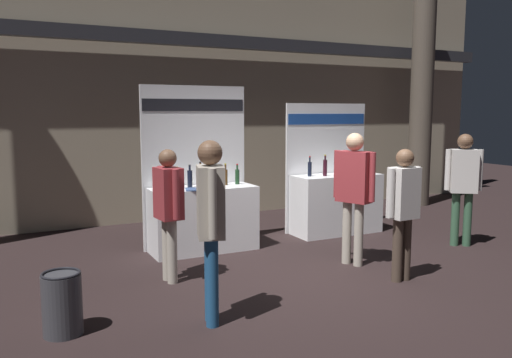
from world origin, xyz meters
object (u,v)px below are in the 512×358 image
at_px(visitor_3, 169,204).
at_px(visitor_0, 211,215).
at_px(trash_bin, 62,303).
at_px(visitor_2, 403,204).
at_px(exhibitor_booth_1, 335,199).
at_px(visitor_4, 463,179).
at_px(visitor_1, 354,186).
at_px(exhibitor_booth_0, 202,211).

bearing_deg(visitor_3, visitor_0, -6.40).
bearing_deg(trash_bin, visitor_2, -3.20).
distance_m(exhibitor_booth_1, visitor_4, 2.08).
relative_size(visitor_0, visitor_3, 1.11).
distance_m(visitor_1, visitor_4, 2.13).
height_order(trash_bin, visitor_3, visitor_3).
xyz_separation_m(exhibitor_booth_0, exhibitor_booth_1, (2.45, 0.06, -0.01)).
relative_size(trash_bin, visitor_1, 0.33).
bearing_deg(exhibitor_booth_1, visitor_4, -52.68).
height_order(exhibitor_booth_1, trash_bin, exhibitor_booth_1).
relative_size(visitor_0, visitor_1, 1.01).
height_order(visitor_0, visitor_3, visitor_0).
relative_size(exhibitor_booth_1, trash_bin, 3.69).
xyz_separation_m(visitor_0, visitor_1, (2.46, 0.99, -0.00)).
height_order(trash_bin, visitor_2, visitor_2).
height_order(trash_bin, visitor_1, visitor_1).
height_order(exhibitor_booth_0, exhibitor_booth_1, exhibitor_booth_0).
bearing_deg(exhibitor_booth_1, visitor_2, -107.22).
height_order(exhibitor_booth_1, visitor_4, exhibitor_booth_1).
distance_m(exhibitor_booth_0, visitor_4, 4.02).
relative_size(exhibitor_booth_0, trash_bin, 4.11).
height_order(visitor_2, visitor_3, same).
bearing_deg(visitor_4, visitor_2, -121.21).
relative_size(visitor_0, visitor_4, 1.04).
bearing_deg(visitor_3, trash_bin, -58.35).
bearing_deg(exhibitor_booth_1, visitor_0, -141.45).
bearing_deg(visitor_1, trash_bin, 77.86).
bearing_deg(visitor_2, visitor_4, -159.72).
xyz_separation_m(exhibitor_booth_0, visitor_4, (3.68, -1.56, 0.44)).
xyz_separation_m(exhibitor_booth_0, visitor_1, (1.56, -1.62, 0.48)).
relative_size(visitor_1, visitor_2, 1.10).
height_order(exhibitor_booth_0, visitor_0, exhibitor_booth_0).
bearing_deg(visitor_3, visitor_1, 74.44).
distance_m(visitor_1, visitor_3, 2.48).
distance_m(exhibitor_booth_0, visitor_1, 2.30).
relative_size(exhibitor_booth_0, exhibitor_booth_1, 1.11).
height_order(visitor_1, visitor_2, visitor_1).
distance_m(exhibitor_booth_1, visitor_3, 3.58).
distance_m(visitor_0, visitor_2, 2.58).
bearing_deg(visitor_3, visitor_4, 79.79).
relative_size(exhibitor_booth_0, visitor_4, 1.42).
bearing_deg(visitor_0, visitor_2, -69.36).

